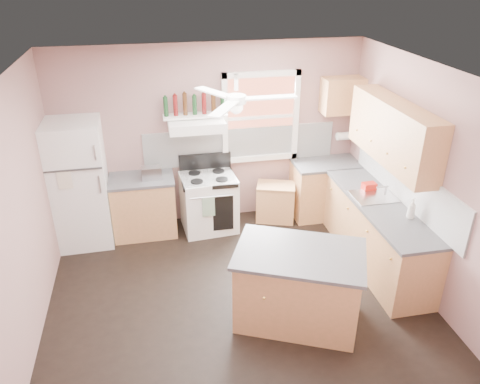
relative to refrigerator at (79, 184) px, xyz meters
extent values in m
plane|color=black|center=(1.91, -1.66, -0.90)|extent=(4.50, 4.50, 0.00)
plane|color=white|center=(1.91, -1.66, 1.80)|extent=(4.50, 4.50, 0.00)
cube|color=#8E6864|center=(1.91, 0.36, 0.45)|extent=(4.50, 0.05, 2.70)
cube|color=#8E6864|center=(4.18, -1.66, 0.45)|extent=(0.05, 4.00, 2.70)
cube|color=#8E6864|center=(-0.37, -1.66, 0.45)|extent=(0.05, 4.00, 2.70)
cube|color=white|center=(2.36, 0.32, 0.27)|extent=(2.90, 0.03, 0.55)
cube|color=white|center=(4.14, -1.36, 0.27)|extent=(0.03, 2.60, 0.55)
cube|color=brown|center=(2.66, 0.32, 0.70)|extent=(1.00, 0.02, 1.20)
cube|color=white|center=(2.66, 0.29, 0.70)|extent=(1.16, 0.07, 1.36)
cube|color=white|center=(0.00, 0.00, 0.00)|extent=(0.78, 0.76, 1.81)
cube|color=#AA7B46|center=(0.85, 0.04, -0.47)|extent=(0.90, 0.60, 0.86)
cube|color=#454547|center=(0.85, 0.04, -0.02)|extent=(0.92, 0.62, 0.04)
cube|color=silver|center=(1.00, -0.01, 0.09)|extent=(0.29, 0.17, 0.18)
cube|color=white|center=(1.80, -0.02, -0.47)|extent=(0.83, 0.70, 0.86)
cube|color=white|center=(1.68, 0.09, 0.72)|extent=(0.78, 0.50, 0.14)
cube|color=white|center=(1.68, 0.21, 0.82)|extent=(0.90, 0.26, 0.03)
cube|color=#AA7B46|center=(2.86, 0.03, -0.62)|extent=(0.67, 0.55, 0.58)
cube|color=#AA7B46|center=(3.66, 0.04, -0.47)|extent=(1.00, 0.60, 0.86)
cube|color=#AA7B46|center=(3.86, -1.36, -0.47)|extent=(0.60, 2.20, 0.86)
cube|color=#454547|center=(3.66, 0.04, -0.02)|extent=(1.02, 0.62, 0.04)
cube|color=#454547|center=(3.85, -1.36, -0.02)|extent=(0.62, 2.22, 0.04)
cube|color=silver|center=(3.85, -1.16, -0.01)|extent=(0.55, 0.45, 0.03)
cylinder|color=silver|center=(4.01, -1.16, 0.07)|extent=(0.03, 0.03, 0.14)
cube|color=#AA7B46|center=(3.99, -1.16, 0.88)|extent=(0.33, 1.80, 0.76)
cube|color=#AA7B46|center=(3.86, 0.17, 1.00)|extent=(0.60, 0.33, 0.52)
cylinder|color=white|center=(3.98, 0.20, 0.35)|extent=(0.26, 0.12, 0.12)
cube|color=#AA7B46|center=(2.49, -2.21, -0.47)|extent=(1.53, 1.29, 0.86)
cube|color=#454547|center=(2.49, -2.21, -0.02)|extent=(1.63, 1.39, 0.04)
cylinder|color=white|center=(1.91, -1.66, 1.55)|extent=(0.20, 0.20, 0.08)
imported|color=silver|center=(4.03, -1.77, 0.12)|extent=(0.13, 0.13, 0.25)
cube|color=red|center=(3.87, -0.96, 0.05)|extent=(0.19, 0.13, 0.10)
cylinder|color=#143819|center=(1.28, 0.21, 0.97)|extent=(0.06, 0.06, 0.27)
cylinder|color=#590F0F|center=(1.41, 0.21, 0.98)|extent=(0.06, 0.06, 0.29)
cylinder|color=#3F230F|center=(1.55, 0.21, 0.99)|extent=(0.06, 0.06, 0.31)
cylinder|color=#143819|center=(1.68, 0.21, 0.97)|extent=(0.06, 0.06, 0.27)
cylinder|color=#590F0F|center=(1.81, 0.21, 0.98)|extent=(0.06, 0.06, 0.29)
cylinder|color=#3F230F|center=(1.95, 0.21, 0.99)|extent=(0.06, 0.06, 0.31)
cylinder|color=#143819|center=(2.08, 0.21, 0.97)|extent=(0.06, 0.06, 0.27)
camera|label=1|loc=(1.03, -6.17, 2.82)|focal=35.00mm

